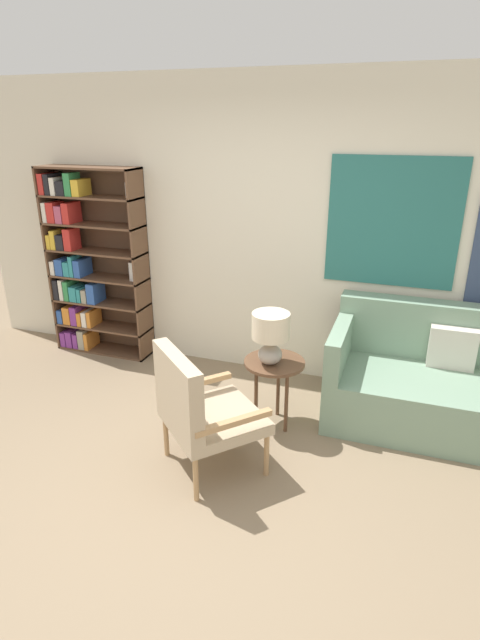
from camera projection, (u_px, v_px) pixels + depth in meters
The scene contains 7 objects.
ground_plane at pixel (183, 503), 3.21m from camera, with size 14.00×14.00×0.00m, color #847056.
wall_back at pixel (280, 233), 4.47m from camera, with size 6.40×0.08×2.70m.
bookshelf at pixel (86, 265), 5.07m from camera, with size 1.02×0.30×1.89m.
armchair at pixel (198, 406), 3.33m from camera, with size 0.87×0.86×0.92m.
couch at pixel (448, 385), 3.96m from camera, with size 1.84×0.91×0.92m.
side_table at pixel (274, 369), 3.88m from camera, with size 0.47×0.47×0.56m.
table_lamp at pixel (271, 333), 3.72m from camera, with size 0.28×0.28×0.41m.
Camera 1 is at (1.18, -2.28, 2.28)m, focal length 28.00 mm.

